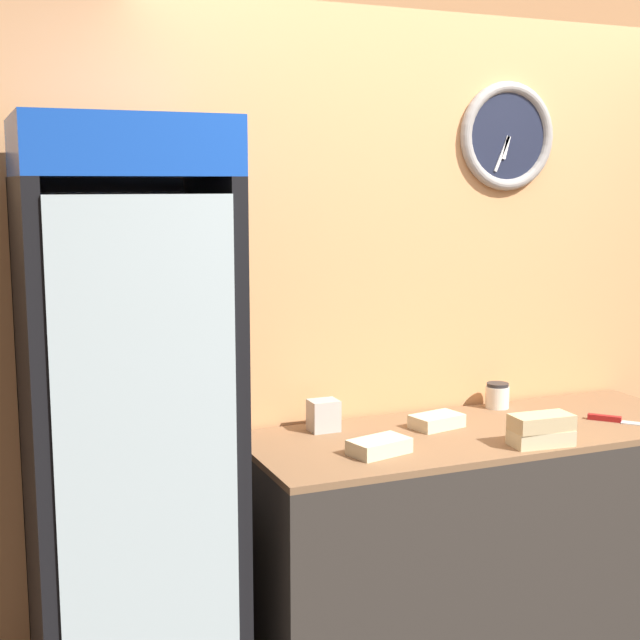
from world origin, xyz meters
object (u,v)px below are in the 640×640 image
(sandwich_stack_bottom, at_px, (541,437))
(condiment_jar, at_px, (497,396))
(chefs_knife, at_px, (618,420))
(beverage_cooler, at_px, (125,409))
(sandwich_stack_middle, at_px, (542,422))
(napkin_dispenser, at_px, (324,415))
(sandwich_flat_right, at_px, (379,446))
(sandwich_flat_left, at_px, (437,421))

(sandwich_stack_bottom, xyz_separation_m, condiment_jar, (0.16, 0.52, 0.02))
(chefs_knife, distance_m, condiment_jar, 0.49)
(beverage_cooler, bearing_deg, sandwich_stack_middle, -12.77)
(chefs_knife, distance_m, napkin_dispenser, 1.17)
(sandwich_stack_bottom, distance_m, sandwich_flat_right, 0.60)
(beverage_cooler, distance_m, napkin_dispenser, 0.80)
(sandwich_flat_right, distance_m, chefs_knife, 1.06)
(sandwich_flat_right, height_order, condiment_jar, condiment_jar)
(condiment_jar, bearing_deg, sandwich_flat_left, -156.41)
(beverage_cooler, distance_m, sandwich_stack_middle, 1.47)
(sandwich_stack_middle, bearing_deg, napkin_dispenser, 143.90)
(chefs_knife, bearing_deg, sandwich_flat_left, 163.56)
(chefs_knife, xyz_separation_m, napkin_dispenser, (-1.12, 0.33, 0.05))
(beverage_cooler, height_order, condiment_jar, beverage_cooler)
(chefs_knife, relative_size, napkin_dispenser, 2.16)
(sandwich_stack_middle, bearing_deg, sandwich_flat_right, 167.32)
(beverage_cooler, distance_m, sandwich_flat_left, 1.21)
(sandwich_stack_bottom, height_order, chefs_knife, sandwich_stack_bottom)
(chefs_knife, height_order, condiment_jar, condiment_jar)
(sandwich_flat_left, relative_size, condiment_jar, 2.05)
(sandwich_stack_middle, relative_size, sandwich_flat_left, 1.06)
(chefs_knife, bearing_deg, sandwich_stack_bottom, -163.22)
(beverage_cooler, bearing_deg, sandwich_stack_bottom, -12.77)
(sandwich_flat_right, bearing_deg, beverage_cooler, 167.18)
(sandwich_stack_bottom, bearing_deg, napkin_dispenser, 143.90)
(sandwich_stack_bottom, relative_size, sandwich_stack_middle, 1.01)
(sandwich_flat_left, relative_size, napkin_dispenser, 1.81)
(condiment_jar, bearing_deg, chefs_knife, -50.37)
(sandwich_stack_bottom, distance_m, condiment_jar, 0.54)
(napkin_dispenser, bearing_deg, sandwich_flat_left, -16.60)
(sandwich_stack_middle, bearing_deg, condiment_jar, 72.89)
(sandwich_flat_right, xyz_separation_m, chefs_knife, (1.06, 0.01, -0.02))
(chefs_knife, bearing_deg, condiment_jar, 129.63)
(condiment_jar, bearing_deg, sandwich_flat_right, -152.51)
(sandwich_stack_middle, xyz_separation_m, sandwich_flat_left, (-0.23, 0.35, -0.06))
(beverage_cooler, xyz_separation_m, sandwich_stack_bottom, (1.43, -0.32, -0.17))
(beverage_cooler, height_order, sandwich_stack_bottom, beverage_cooler)
(condiment_jar, bearing_deg, napkin_dispenser, -176.89)
(sandwich_flat_left, distance_m, chefs_knife, 0.73)
(sandwich_stack_middle, bearing_deg, sandwich_stack_bottom, 0.00)
(sandwich_stack_bottom, bearing_deg, sandwich_stack_middle, 0.00)
(sandwich_stack_middle, height_order, sandwich_flat_left, sandwich_stack_middle)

